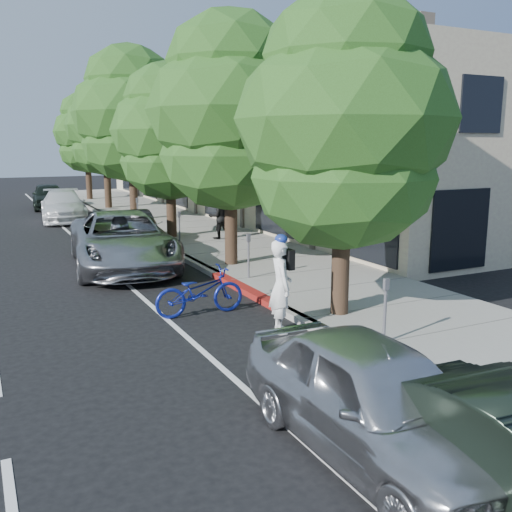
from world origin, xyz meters
TOP-DOWN VIEW (x-y plane):
  - ground at (0.00, 0.00)m, footprint 120.00×120.00m
  - sidewalk at (2.30, 8.00)m, footprint 4.60×56.00m
  - curb at (0.00, 8.00)m, footprint 0.30×56.00m
  - curb_red_segment at (0.00, 1.00)m, footprint 0.32×4.00m
  - storefront_building at (9.60, 18.00)m, footprint 10.00×36.00m
  - street_tree_0 at (0.90, -2.00)m, footprint 4.73×4.73m
  - street_tree_1 at (0.90, 4.00)m, footprint 5.09×5.09m
  - street_tree_2 at (0.90, 10.00)m, footprint 4.64×4.64m
  - street_tree_3 at (0.90, 16.00)m, footprint 5.65×5.65m
  - street_tree_4 at (0.90, 22.00)m, footprint 4.59×4.59m
  - street_tree_5 at (0.90, 28.00)m, footprint 4.36×4.36m
  - cyclist at (-0.70, -2.16)m, footprint 0.63×0.81m
  - bicycle at (-1.80, -0.29)m, footprint 2.12×0.77m
  - silver_suv at (-2.18, 5.50)m, footprint 3.67×6.71m
  - dark_sedan at (-1.00, 9.00)m, footprint 1.70×4.28m
  - white_pickup at (-2.20, 18.20)m, footprint 2.62×5.42m
  - dark_suv_far at (-2.20, 24.23)m, footprint 2.14×4.65m
  - near_car_a at (-1.98, -6.95)m, footprint 1.82×4.49m
  - pedestrian at (2.43, 8.69)m, footprint 0.90×0.72m

SIDE VIEW (x-z plane):
  - ground at x=0.00m, z-range 0.00..0.00m
  - sidewalk at x=2.30m, z-range 0.00..0.15m
  - curb at x=0.00m, z-range 0.00..0.15m
  - curb_red_segment at x=0.00m, z-range 0.00..0.15m
  - bicycle at x=-1.80m, z-range 0.00..1.11m
  - dark_sedan at x=-1.00m, z-range 0.00..1.39m
  - white_pickup at x=-2.20m, z-range 0.00..1.52m
  - near_car_a at x=-1.98m, z-range 0.00..1.53m
  - dark_suv_far at x=-2.20m, z-range 0.00..1.54m
  - silver_suv at x=-2.18m, z-range 0.00..1.78m
  - cyclist at x=-0.70m, z-range 0.00..1.97m
  - pedestrian at x=2.43m, z-range 0.15..1.90m
  - storefront_building at x=9.60m, z-range 0.00..7.00m
  - street_tree_0 at x=0.90m, z-range 0.75..7.84m
  - street_tree_2 at x=0.90m, z-range 0.77..7.86m
  - street_tree_5 at x=0.90m, z-range 0.89..8.25m
  - street_tree_1 at x=0.90m, z-range 0.86..8.71m
  - street_tree_4 at x=0.90m, z-range 0.94..8.68m
  - street_tree_3 at x=0.90m, z-range 0.93..9.57m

